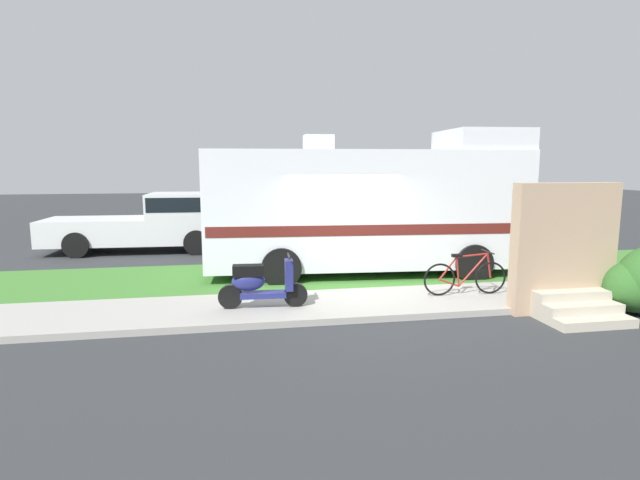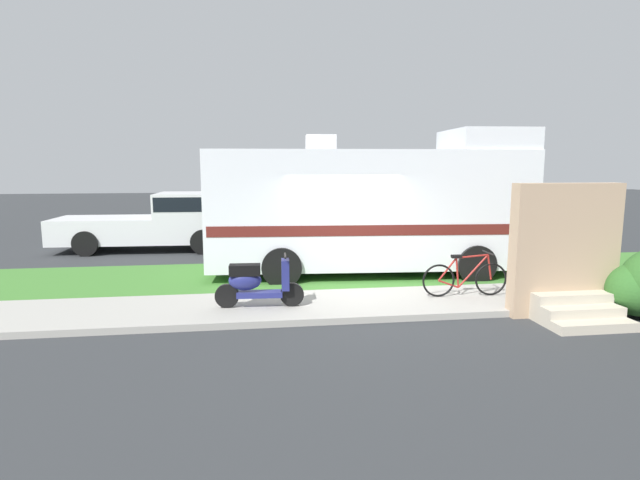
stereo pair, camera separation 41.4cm
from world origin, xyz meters
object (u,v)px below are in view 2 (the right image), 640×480
(scooter, at_px, (256,283))
(pickup_truck_far, at_px, (336,210))
(bottle_green, at_px, (579,288))
(bicycle, at_px, (465,278))
(motorhome_rv, at_px, (372,207))
(pickup_truck_near, at_px, (169,220))

(scooter, xyz_separation_m, pickup_truck_far, (3.22, 10.08, 0.38))
(pickup_truck_far, height_order, bottle_green, pickup_truck_far)
(bicycle, distance_m, bottle_green, 2.44)
(bottle_green, bearing_deg, motorhome_rv, 142.62)
(scooter, distance_m, bottle_green, 6.57)
(bicycle, distance_m, pickup_truck_near, 9.94)
(motorhome_rv, height_order, pickup_truck_near, motorhome_rv)
(motorhome_rv, bearing_deg, bottle_green, -37.38)
(motorhome_rv, distance_m, bicycle, 3.22)
(scooter, height_order, bottle_green, scooter)
(motorhome_rv, relative_size, bicycle, 4.46)
(pickup_truck_far, bearing_deg, bicycle, -84.77)
(pickup_truck_near, bearing_deg, scooter, -70.43)
(bottle_green, bearing_deg, pickup_truck_far, 108.46)
(bicycle, height_order, pickup_truck_far, pickup_truck_far)
(pickup_truck_near, bearing_deg, bottle_green, -38.62)
(motorhome_rv, relative_size, bottle_green, 32.96)
(scooter, bearing_deg, bicycle, 2.62)
(pickup_truck_far, bearing_deg, motorhome_rv, -92.77)
(pickup_truck_near, bearing_deg, pickup_truck_far, 24.17)
(pickup_truck_far, bearing_deg, bottle_green, -71.54)
(scooter, height_order, pickup_truck_far, pickup_truck_far)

